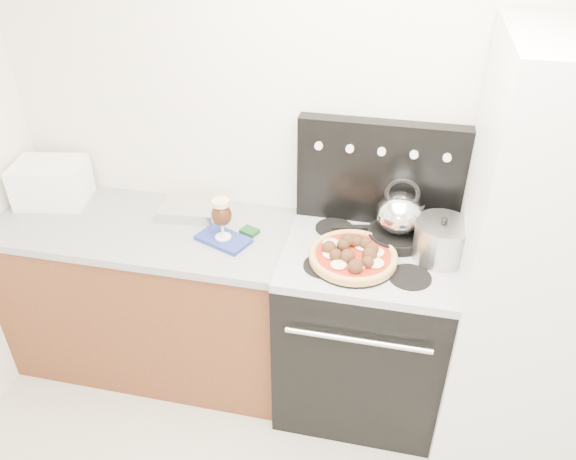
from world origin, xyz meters
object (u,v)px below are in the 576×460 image
(fridge, at_px, (539,270))
(pizza, at_px, (353,254))
(beer_glass, at_px, (222,219))
(tea_kettle, at_px, (400,210))
(base_cabinet, at_px, (154,298))
(stove_body, at_px, (362,331))
(skillet, at_px, (397,236))
(oven_mitt, at_px, (223,239))
(toaster_oven, at_px, (51,182))
(stock_pot, at_px, (441,242))
(pizza_pan, at_px, (353,261))

(fridge, distance_m, pizza, 0.77)
(beer_glass, bearing_deg, tea_kettle, 10.65)
(base_cabinet, relative_size, stove_body, 1.65)
(stove_body, relative_size, fridge, 0.46)
(fridge, height_order, skillet, fridge)
(stove_body, height_order, pizza, pizza)
(beer_glass, bearing_deg, oven_mitt, 0.00)
(toaster_oven, height_order, tea_kettle, tea_kettle)
(stove_body, bearing_deg, beer_glass, -177.24)
(base_cabinet, distance_m, stock_pot, 1.51)
(stove_body, bearing_deg, pizza, -125.79)
(pizza, xyz_separation_m, stock_pot, (0.36, 0.11, 0.05))
(beer_glass, distance_m, tea_kettle, 0.79)
(stove_body, height_order, toaster_oven, toaster_oven)
(fridge, distance_m, stock_pot, 0.41)
(skillet, bearing_deg, stock_pot, -27.02)
(fridge, bearing_deg, oven_mitt, -179.70)
(pizza_pan, xyz_separation_m, tea_kettle, (0.18, 0.20, 0.15))
(beer_glass, relative_size, stock_pot, 0.87)
(pizza, height_order, tea_kettle, tea_kettle)
(fridge, bearing_deg, tea_kettle, 166.73)
(pizza_pan, height_order, tea_kettle, tea_kettle)
(fridge, bearing_deg, pizza_pan, -175.11)
(stove_body, bearing_deg, oven_mitt, -177.24)
(skillet, xyz_separation_m, stock_pot, (0.18, -0.09, 0.06))
(skillet, bearing_deg, oven_mitt, -169.35)
(stove_body, height_order, oven_mitt, oven_mitt)
(base_cabinet, bearing_deg, beer_glass, -7.47)
(pizza_pan, bearing_deg, base_cabinet, 173.66)
(base_cabinet, xyz_separation_m, skillet, (1.21, 0.09, 0.51))
(pizza_pan, relative_size, skillet, 1.41)
(fridge, relative_size, pizza_pan, 5.04)
(beer_glass, height_order, stock_pot, beer_glass)
(pizza_pan, height_order, skillet, skillet)
(stock_pot, bearing_deg, skillet, 152.98)
(toaster_oven, bearing_deg, tea_kettle, -11.05)
(stove_body, xyz_separation_m, fridge, (0.70, -0.03, 0.51))
(stove_body, distance_m, pizza, 0.53)
(toaster_oven, distance_m, stock_pot, 1.93)
(beer_glass, xyz_separation_m, stock_pot, (0.96, 0.05, -0.02))
(pizza_pan, distance_m, stock_pot, 0.38)
(fridge, relative_size, tea_kettle, 8.40)
(beer_glass, relative_size, pizza, 0.53)
(skillet, height_order, tea_kettle, tea_kettle)
(base_cabinet, bearing_deg, stock_pot, -0.20)
(oven_mitt, height_order, pizza_pan, pizza_pan)
(skillet, bearing_deg, pizza, -130.56)
(stock_pot, bearing_deg, toaster_oven, 176.56)
(oven_mitt, relative_size, stock_pot, 1.05)
(base_cabinet, height_order, stove_body, stove_body)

